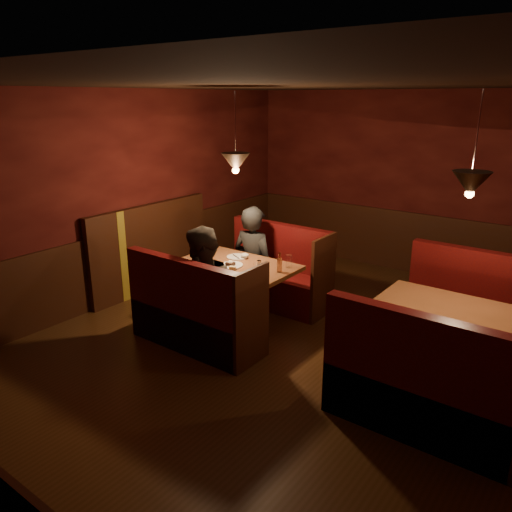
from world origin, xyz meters
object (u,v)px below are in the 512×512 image
Objects in this scene: second_table at (452,330)px; diner_a at (253,244)px; main_table at (238,277)px; main_bench_near at (194,319)px; diner_b at (203,272)px; second_bench_near at (421,394)px; second_bench_far at (475,323)px; main_bench_far at (276,278)px.

second_table is 2.87m from diner_a.
second_table is at bearing 168.88° from diner_a.
diner_a is (-2.81, 0.52, 0.26)m from second_table.
diner_a reaches higher than main_table.
diner_b is (-0.01, 0.19, 0.51)m from main_bench_near.
main_table is 1.00× the size of second_table.
second_bench_near is at bearing 153.10° from diner_a.
main_table is at bearing 162.95° from second_bench_near.
main_table is at bearing 107.89° from diner_a.
second_table is 0.90× the size of second_bench_far.
second_bench_far is at bearing -173.37° from diner_a.
main_bench_far reaches higher than main_table.
second_table is 0.92m from second_bench_near.
main_bench_near is at bearing -90.00° from main_bench_far.
second_bench_near reaches higher than second_table.
diner_a reaches higher than second_table.
second_bench_far is 2.91m from diner_a.
main_bench_near is at bearing 97.92° from diner_a.
diner_a is at bearing 108.55° from main_table.
diner_a reaches higher than second_bench_far.
main_bench_near is 3.18m from second_bench_far.
main_bench_far is at bearing 88.79° from main_table.
second_bench_far is at bearing 87.80° from second_table.
second_bench_far is at bearing 54.51° from diner_b.
second_bench_near reaches higher than main_table.
second_bench_near is (2.63, -1.65, 0.02)m from main_bench_far.
main_bench_near reaches higher than main_table.
main_table is 0.70m from diner_b.
main_bench_near is 0.94× the size of diner_b.
main_bench_far is 0.93× the size of diner_a.
diner_a is at bearing -172.71° from second_bench_far.
diner_a is (-2.84, -0.36, 0.50)m from second_bench_far.
diner_b reaches higher than main_bench_far.
diner_b is at bearing -89.53° from main_table.
second_bench_near is (0.03, -0.88, -0.25)m from second_table.
second_bench_far is 1.00× the size of second_bench_near.
second_bench_near is at bearing -90.00° from second_bench_far.
second_bench_near is (0.00, -1.77, 0.00)m from second_bench_far.
second_table is 2.72m from diner_b.
main_bench_far is at bearing 163.53° from second_table.
main_bench_near is at bearing -63.05° from diner_b.
second_bench_far is (2.65, 0.95, -0.24)m from main_table.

